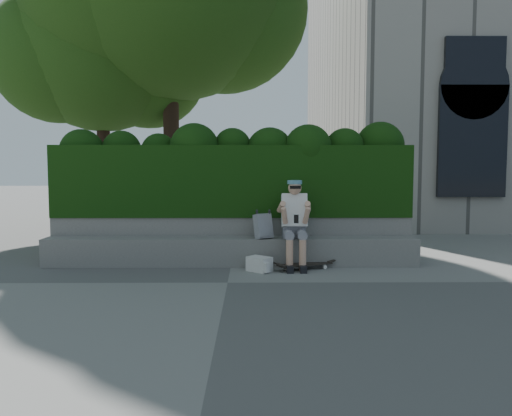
{
  "coord_description": "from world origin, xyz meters",
  "views": [
    {
      "loc": [
        0.32,
        -6.74,
        1.55
      ],
      "look_at": [
        0.4,
        1.0,
        0.95
      ],
      "focal_mm": 35.0,
      "sensor_mm": 36.0,
      "label": 1
    }
  ],
  "objects_px": {
    "person": "(295,220)",
    "skateboard": "(305,264)",
    "backpack_ground": "(259,264)",
    "backpack_plaid": "(263,226)"
  },
  "relations": [
    {
      "from": "backpack_ground",
      "to": "skateboard",
      "type": "bearing_deg",
      "value": 50.86
    },
    {
      "from": "person",
      "to": "skateboard",
      "type": "relative_size",
      "value": 1.55
    },
    {
      "from": "backpack_plaid",
      "to": "skateboard",
      "type": "bearing_deg",
      "value": -52.21
    },
    {
      "from": "skateboard",
      "to": "backpack_plaid",
      "type": "distance_m",
      "value": 0.89
    },
    {
      "from": "skateboard",
      "to": "backpack_plaid",
      "type": "bearing_deg",
      "value": 136.46
    },
    {
      "from": "person",
      "to": "backpack_plaid",
      "type": "xyz_separation_m",
      "value": [
        -0.49,
        0.08,
        -0.11
      ]
    },
    {
      "from": "backpack_ground",
      "to": "person",
      "type": "bearing_deg",
      "value": 68.37
    },
    {
      "from": "skateboard",
      "to": "backpack_plaid",
      "type": "xyz_separation_m",
      "value": [
        -0.64,
        0.25,
        0.57
      ]
    },
    {
      "from": "backpack_plaid",
      "to": "backpack_ground",
      "type": "xyz_separation_m",
      "value": [
        -0.07,
        -0.39,
        -0.53
      ]
    },
    {
      "from": "backpack_plaid",
      "to": "backpack_ground",
      "type": "height_order",
      "value": "backpack_plaid"
    }
  ]
}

